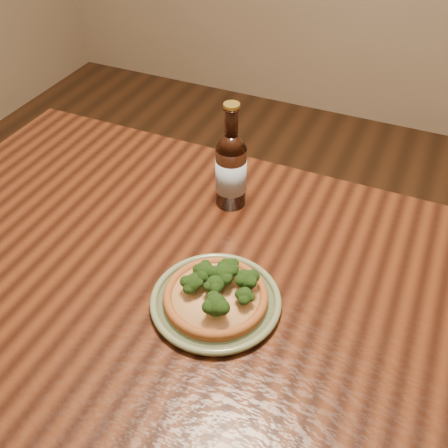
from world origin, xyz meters
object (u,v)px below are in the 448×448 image
at_px(pizza, 217,294).
at_px(beer_bottle, 231,169).
at_px(plate, 216,301).
at_px(table, 229,316).

distance_m(pizza, beer_bottle, 0.33).
bearing_deg(beer_bottle, plate, -95.06).
bearing_deg(pizza, table, 87.25).
xyz_separation_m(table, beer_bottle, (-0.10, 0.25, 0.19)).
distance_m(table, plate, 0.12).
relative_size(table, beer_bottle, 6.07).
bearing_deg(beer_bottle, pizza, -94.67).
bearing_deg(beer_bottle, table, -90.58).
height_order(plate, beer_bottle, beer_bottle).
bearing_deg(table, plate, -94.45).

